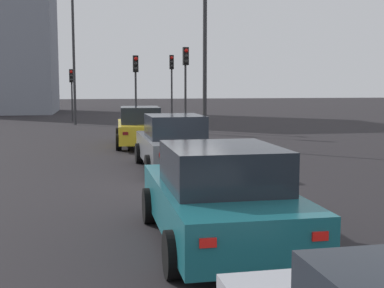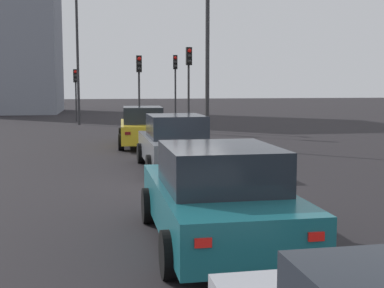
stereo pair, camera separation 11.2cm
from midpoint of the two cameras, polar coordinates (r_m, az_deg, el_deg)
name	(u,v)px [view 2 (the right image)]	position (r m, az deg, el deg)	size (l,w,h in m)	color
ground_plane	(176,185)	(13.64, -1.51, -4.49)	(160.00, 160.00, 0.20)	black
car_yellow_lead	(143,127)	(21.41, -5.29, 1.85)	(4.78, 2.10, 1.61)	gold
car_grey_second	(175,143)	(15.37, -1.63, 0.06)	(4.52, 2.06, 1.63)	slate
car_teal_third	(218,197)	(8.20, 3.21, -5.78)	(4.53, 2.14, 1.58)	#19606B
traffic_light_near_left	(139,77)	(28.66, -5.70, 7.34)	(0.32, 0.30, 4.08)	#2D2D30
traffic_light_near_right	(189,72)	(26.66, -0.22, 7.90)	(0.32, 0.30, 4.39)	#2D2D30
traffic_light_far_left	(76,84)	(36.77, -12.55, 6.47)	(0.32, 0.29, 3.56)	#2D2D30
traffic_light_far_right	(175,75)	(33.72, -1.74, 7.60)	(0.33, 0.30, 4.39)	#2D2D30
street_lamp_kerbside	(77,45)	(33.48, -12.36, 10.60)	(0.56, 0.36, 8.60)	#2D2D30
street_lamp_far	(207,34)	(20.96, 1.87, 11.95)	(0.56, 0.36, 7.66)	#2D2D30
building_facade_left	(7,17)	(50.04, -19.57, 12.94)	(9.39, 8.85, 16.85)	gray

